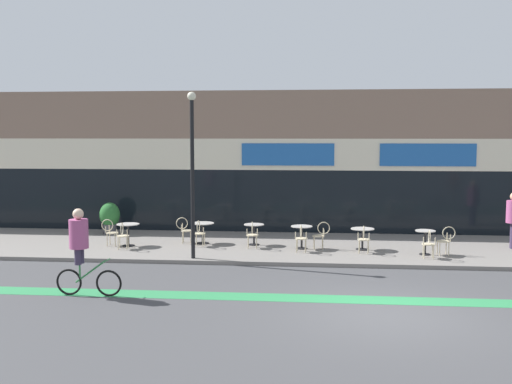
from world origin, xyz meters
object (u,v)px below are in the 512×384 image
Objects in this scene: cafe_chair_3_near at (301,236)px; lamp_post at (192,163)px; bistro_table_4 at (362,234)px; bistro_table_2 at (254,230)px; cafe_chair_1_near at (199,232)px; cafe_chair_1_side at (185,228)px; bistro_table_3 at (302,232)px; cafe_chair_5_near at (429,242)px; cafe_chair_3_side at (321,233)px; bistro_table_5 at (425,238)px; bistro_table_0 at (128,230)px; cafe_chair_0_side at (110,231)px; cafe_chair_2_near at (252,233)px; cafe_chair_0_near at (123,234)px; cafe_chair_5_side at (446,239)px; cyclist_0 at (81,244)px; bistro_table_1 at (203,229)px; cafe_chair_4_near at (364,237)px; planter_pot at (110,217)px.

cafe_chair_3_near is 0.18× the size of lamp_post.
bistro_table_2 is at bearing 172.12° from bistro_table_4.
cafe_chair_1_side is at bearing 46.58° from cafe_chair_1_near.
bistro_table_3 is 4.06m from cafe_chair_5_near.
cafe_chair_1_side and cafe_chair_3_side have the same top height.
bistro_table_4 is at bearing 161.61° from bistro_table_5.
lamp_post is at bearing -79.12° from cafe_chair_1_side.
bistro_table_4 is 0.84× the size of cafe_chair_1_near.
bistro_table_5 reaches higher than bistro_table_2.
bistro_table_0 reaches higher than bistro_table_4.
cafe_chair_5_near is (3.24, -1.25, 0.00)m from cafe_chair_3_side.
cafe_chair_2_near is (4.85, -0.04, 0.00)m from cafe_chair_0_side.
cafe_chair_0_side is (-0.64, 0.63, 0.00)m from cafe_chair_0_near.
bistro_table_5 is 0.63m from cafe_chair_5_side.
bistro_table_0 is 1.92m from cafe_chair_1_side.
lamp_post reaches higher than cyclist_0.
cafe_chair_5_near is (9.72, -1.16, -0.03)m from bistro_table_0.
cafe_chair_1_side is at bearing 16.38° from cafe_chair_0_side.
bistro_table_1 is at bearing 16.37° from bistro_table_0.
cyclist_0 is (-3.54, -5.75, 0.63)m from cafe_chair_2_near.
cafe_chair_3_side is at bearing -91.54° from cafe_chair_0_near.
cafe_chair_1_side is 3.53m from lamp_post.
bistro_table_0 is 7.84m from cafe_chair_4_near.
bistro_table_3 is at bearing 2.96° from cafe_chair_3_near.
bistro_table_0 is 0.99× the size of bistro_table_5.
bistro_table_5 is at bearing -18.39° from bistro_table_4.
cafe_chair_1_near is at bearing 175.13° from bistro_table_5.
lamp_post reaches higher than cafe_chair_4_near.
bistro_table_1 is 0.88× the size of cafe_chair_3_near.
cafe_chair_3_near is (-1.99, -0.64, 0.01)m from bistro_table_4.
bistro_table_1 is 1.95m from cafe_chair_2_near.
cafe_chair_3_near is 7.38m from cyclist_0.
lamp_post is at bearing -150.39° from bistro_table_3.
bistro_table_1 is 0.88× the size of cafe_chair_0_near.
bistro_table_3 is 0.84× the size of cafe_chair_1_side.
cafe_chair_5_near is (1.89, -1.25, 0.01)m from bistro_table_4.
cyclist_0 is (-1.73, -6.49, 0.62)m from bistro_table_1.
cyclist_0 is at bearing -104.96° from bistro_table_1.
bistro_table_4 is 3.61m from cafe_chair_2_near.
cafe_chair_4_near is at bearing 152.66° from cafe_chair_3_side.
cafe_chair_1_near reaches higher than bistro_table_0.
cafe_chair_4_near is at bearing -17.26° from bistro_table_3.
bistro_table_5 is 0.15× the size of lamp_post.
cafe_chair_4_near and cafe_chair_5_side have the same top height.
bistro_table_5 is at bearing -14.33° from planter_pot.
cyclist_0 reaches higher than bistro_table_1.
lamp_post reaches higher than bistro_table_3.
planter_pot is (-3.86, 1.61, 0.14)m from bistro_table_1.
lamp_post reaches higher than cafe_chair_3_side.
bistro_table_2 is at bearing -81.65° from cafe_chair_0_near.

